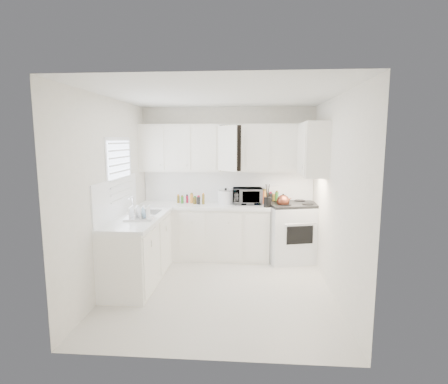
# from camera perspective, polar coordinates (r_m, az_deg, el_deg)

# --- Properties ---
(floor) EXTENTS (3.20, 3.20, 0.00)m
(floor) POSITION_cam_1_polar(r_m,az_deg,el_deg) (5.05, -0.62, -15.39)
(floor) COLOR silver
(floor) RESTS_ON ground
(ceiling) EXTENTS (3.20, 3.20, 0.00)m
(ceiling) POSITION_cam_1_polar(r_m,az_deg,el_deg) (4.65, -0.67, 15.38)
(ceiling) COLOR white
(ceiling) RESTS_ON ground
(wall_back) EXTENTS (3.00, 0.00, 3.00)m
(wall_back) POSITION_cam_1_polar(r_m,az_deg,el_deg) (6.26, 0.62, 1.66)
(wall_back) COLOR white
(wall_back) RESTS_ON ground
(wall_front) EXTENTS (3.00, 0.00, 3.00)m
(wall_front) POSITION_cam_1_polar(r_m,az_deg,el_deg) (3.11, -3.20, -5.28)
(wall_front) COLOR white
(wall_front) RESTS_ON ground
(wall_left) EXTENTS (0.00, 3.20, 3.20)m
(wall_left) POSITION_cam_1_polar(r_m,az_deg,el_deg) (5.03, -17.93, -0.41)
(wall_left) COLOR white
(wall_left) RESTS_ON ground
(wall_right) EXTENTS (0.00, 3.20, 3.20)m
(wall_right) POSITION_cam_1_polar(r_m,az_deg,el_deg) (4.79, 17.55, -0.83)
(wall_right) COLOR white
(wall_right) RESTS_ON ground
(window_blinds) EXTENTS (0.06, 0.96, 1.06)m
(window_blinds) POSITION_cam_1_polar(r_m,az_deg,el_deg) (5.32, -16.43, 2.82)
(window_blinds) COLOR white
(window_blinds) RESTS_ON wall_left
(lower_cabinets_back) EXTENTS (2.22, 0.60, 0.90)m
(lower_cabinets_back) POSITION_cam_1_polar(r_m,az_deg,el_deg) (6.16, -3.22, -6.52)
(lower_cabinets_back) COLOR white
(lower_cabinets_back) RESTS_ON floor
(lower_cabinets_left) EXTENTS (0.60, 1.60, 0.90)m
(lower_cabinets_left) POSITION_cam_1_polar(r_m,az_deg,el_deg) (5.30, -13.64, -9.24)
(lower_cabinets_left) COLOR white
(lower_cabinets_left) RESTS_ON floor
(countertop_back) EXTENTS (2.24, 0.64, 0.05)m
(countertop_back) POSITION_cam_1_polar(r_m,az_deg,el_deg) (6.04, -3.27, -2.19)
(countertop_back) COLOR white
(countertop_back) RESTS_ON lower_cabinets_back
(countertop_left) EXTENTS (0.64, 1.62, 0.05)m
(countertop_left) POSITION_cam_1_polar(r_m,az_deg,el_deg) (5.18, -13.72, -4.23)
(countertop_left) COLOR white
(countertop_left) RESTS_ON lower_cabinets_left
(backsplash_back) EXTENTS (2.98, 0.02, 0.55)m
(backsplash_back) POSITION_cam_1_polar(r_m,az_deg,el_deg) (6.25, 0.61, 0.96)
(backsplash_back) COLOR white
(backsplash_back) RESTS_ON wall_back
(backsplash_left) EXTENTS (0.02, 1.60, 0.55)m
(backsplash_left) POSITION_cam_1_polar(r_m,az_deg,el_deg) (5.22, -16.97, -0.89)
(backsplash_left) COLOR white
(backsplash_left) RESTS_ON wall_left
(upper_cabinets_back) EXTENTS (3.00, 0.33, 0.80)m
(upper_cabinets_back) POSITION_cam_1_polar(r_m,az_deg,el_deg) (6.07, 0.52, 3.35)
(upper_cabinets_back) COLOR white
(upper_cabinets_back) RESTS_ON wall_back
(upper_cabinets_right) EXTENTS (0.33, 0.90, 0.80)m
(upper_cabinets_right) POSITION_cam_1_polar(r_m,az_deg,el_deg) (5.53, 14.05, 2.59)
(upper_cabinets_right) COLOR white
(upper_cabinets_right) RESTS_ON wall_right
(sink) EXTENTS (0.42, 0.38, 0.30)m
(sink) POSITION_cam_1_polar(r_m,az_deg,el_deg) (5.47, -12.65, -1.96)
(sink) COLOR gray
(sink) RESTS_ON countertop_left
(stove) EXTENTS (0.96, 0.86, 1.26)m
(stove) POSITION_cam_1_polar(r_m,az_deg,el_deg) (6.10, 11.00, -5.06)
(stove) COLOR white
(stove) RESTS_ON floor
(tea_kettle) EXTENTS (0.33, 0.31, 0.24)m
(tea_kettle) POSITION_cam_1_polar(r_m,az_deg,el_deg) (5.84, 9.54, -1.33)
(tea_kettle) COLOR maroon
(tea_kettle) RESTS_ON stove
(frying_pan) EXTENTS (0.34, 0.50, 0.04)m
(frying_pan) POSITION_cam_1_polar(r_m,az_deg,el_deg) (6.21, 12.57, -1.71)
(frying_pan) COLOR black
(frying_pan) RESTS_ON stove
(microwave) EXTENTS (0.52, 0.31, 0.34)m
(microwave) POSITION_cam_1_polar(r_m,az_deg,el_deg) (6.04, 3.79, -0.35)
(microwave) COLOR gray
(microwave) RESTS_ON countertop_back
(rice_cooker) EXTENTS (0.30, 0.30, 0.27)m
(rice_cooker) POSITION_cam_1_polar(r_m,az_deg,el_deg) (6.06, 0.28, -0.63)
(rice_cooker) COLOR white
(rice_cooker) RESTS_ON countertop_back
(paper_towel) EXTENTS (0.12, 0.12, 0.27)m
(paper_towel) POSITION_cam_1_polar(r_m,az_deg,el_deg) (6.12, 1.06, -0.53)
(paper_towel) COLOR white
(paper_towel) RESTS_ON countertop_back
(utensil_crock) EXTENTS (0.16, 0.16, 0.39)m
(utensil_crock) POSITION_cam_1_polar(r_m,az_deg,el_deg) (5.77, 7.05, -0.52)
(utensil_crock) COLOR black
(utensil_crock) RESTS_ON countertop_back
(dish_rack) EXTENTS (0.42, 0.33, 0.21)m
(dish_rack) POSITION_cam_1_polar(r_m,az_deg,el_deg) (4.99, -13.60, -3.16)
(dish_rack) COLOR white
(dish_rack) RESTS_ON countertop_left
(spice_left_0) EXTENTS (0.06, 0.06, 0.13)m
(spice_left_0) POSITION_cam_1_polar(r_m,az_deg,el_deg) (6.23, -7.32, -1.08)
(spice_left_0) COLOR brown
(spice_left_0) RESTS_ON countertop_back
(spice_left_1) EXTENTS (0.06, 0.06, 0.13)m
(spice_left_1) POSITION_cam_1_polar(r_m,az_deg,el_deg) (6.13, -6.80, -1.23)
(spice_left_1) COLOR #307426
(spice_left_1) RESTS_ON countertop_back
(spice_left_2) EXTENTS (0.06, 0.06, 0.13)m
(spice_left_2) POSITION_cam_1_polar(r_m,az_deg,el_deg) (6.20, -5.96, -1.11)
(spice_left_2) COLOR #B61839
(spice_left_2) RESTS_ON countertop_back
(spice_left_3) EXTENTS (0.06, 0.06, 0.13)m
(spice_left_3) POSITION_cam_1_polar(r_m,az_deg,el_deg) (6.10, -5.42, -1.25)
(spice_left_3) COLOR #F59639
(spice_left_3) RESTS_ON countertop_back
(spice_left_4) EXTENTS (0.06, 0.06, 0.13)m
(spice_left_4) POSITION_cam_1_polar(r_m,az_deg,el_deg) (6.18, -4.59, -1.12)
(spice_left_4) COLOR brown
(spice_left_4) RESTS_ON countertop_back
(spice_left_5) EXTENTS (0.06, 0.06, 0.13)m
(spice_left_5) POSITION_cam_1_polar(r_m,az_deg,el_deg) (6.08, -4.02, -1.27)
(spice_left_5) COLOR black
(spice_left_5) RESTS_ON countertop_back
(spice_left_6) EXTENTS (0.06, 0.06, 0.13)m
(spice_left_6) POSITION_cam_1_polar(r_m,az_deg,el_deg) (6.16, -3.21, -1.14)
(spice_left_6) COLOR brown
(spice_left_6) RESTS_ON countertop_back
(sauce_right_0) EXTENTS (0.06, 0.06, 0.19)m
(sauce_right_0) POSITION_cam_1_polar(r_m,az_deg,el_deg) (6.14, 5.94, -0.92)
(sauce_right_0) COLOR #B61839
(sauce_right_0) RESTS_ON countertop_back
(sauce_right_1) EXTENTS (0.06, 0.06, 0.19)m
(sauce_right_1) POSITION_cam_1_polar(r_m,az_deg,el_deg) (6.09, 6.47, -1.01)
(sauce_right_1) COLOR #F59639
(sauce_right_1) RESTS_ON countertop_back
(sauce_right_2) EXTENTS (0.06, 0.06, 0.19)m
(sauce_right_2) POSITION_cam_1_polar(r_m,az_deg,el_deg) (6.15, 6.96, -0.93)
(sauce_right_2) COLOR brown
(sauce_right_2) RESTS_ON countertop_back
(sauce_right_3) EXTENTS (0.06, 0.06, 0.19)m
(sauce_right_3) POSITION_cam_1_polar(r_m,az_deg,el_deg) (6.09, 7.51, -1.02)
(sauce_right_3) COLOR black
(sauce_right_3) RESTS_ON countertop_back
(sauce_right_4) EXTENTS (0.06, 0.06, 0.19)m
(sauce_right_4) POSITION_cam_1_polar(r_m,az_deg,el_deg) (6.15, 7.99, -0.94)
(sauce_right_4) COLOR brown
(sauce_right_4) RESTS_ON countertop_back
(sauce_right_5) EXTENTS (0.06, 0.06, 0.19)m
(sauce_right_5) POSITION_cam_1_polar(r_m,az_deg,el_deg) (6.10, 8.54, -1.03)
(sauce_right_5) COLOR #307426
(sauce_right_5) RESTS_ON countertop_back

